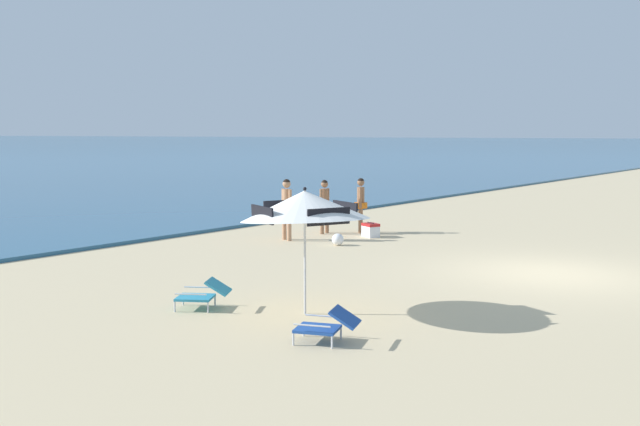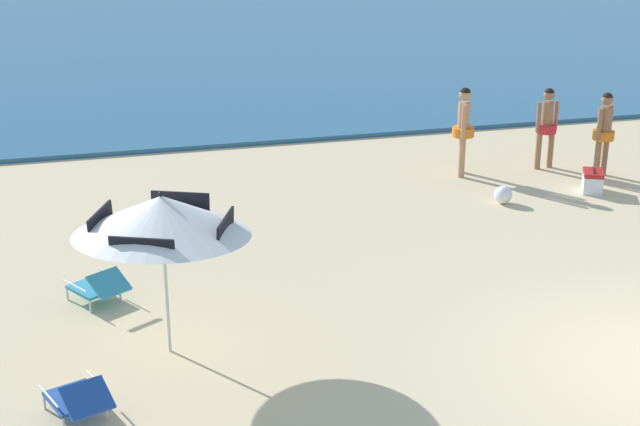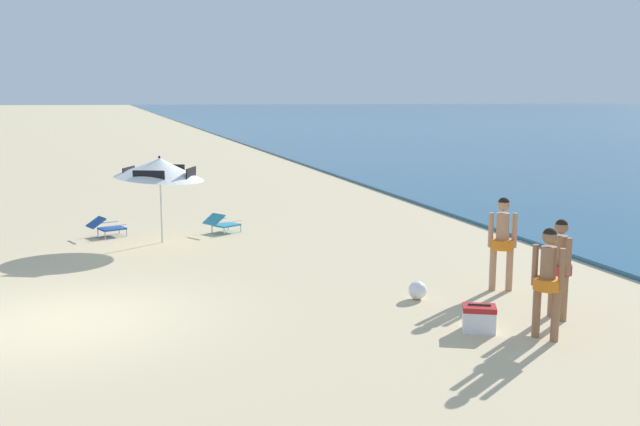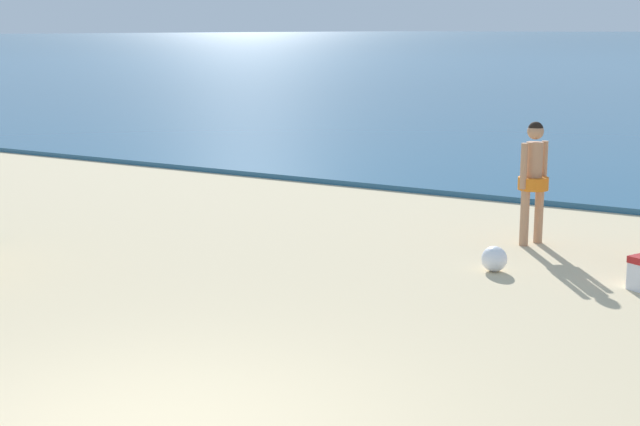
% 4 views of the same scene
% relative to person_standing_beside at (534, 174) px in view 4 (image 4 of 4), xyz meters
% --- Properties ---
extents(person_standing_beside, '(0.42, 0.48, 1.72)m').
position_rel_person_standing_beside_xyz_m(person_standing_beside, '(0.00, 0.00, 0.00)').
color(person_standing_beside, tan).
rests_on(person_standing_beside, ground).
extents(beach_ball, '(0.32, 0.32, 0.32)m').
position_rel_person_standing_beside_xyz_m(beach_ball, '(0.11, -1.70, -0.84)').
color(beach_ball, white).
rests_on(beach_ball, ground).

